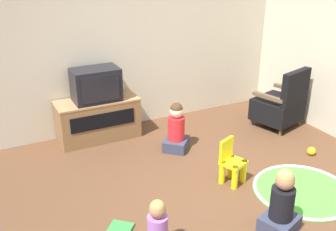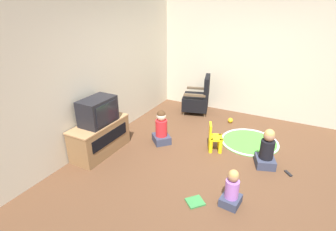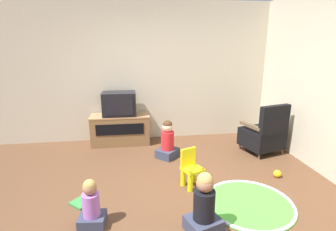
# 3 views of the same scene
# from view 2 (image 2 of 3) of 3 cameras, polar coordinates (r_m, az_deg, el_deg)

# --- Properties ---
(ground_plane) EXTENTS (30.00, 30.00, 0.00)m
(ground_plane) POSITION_cam_2_polar(r_m,az_deg,el_deg) (4.46, 11.72, -10.52)
(ground_plane) COLOR brown
(wall_back) EXTENTS (5.49, 0.12, 2.67)m
(wall_back) POSITION_cam_2_polar(r_m,az_deg,el_deg) (4.79, -15.94, 9.02)
(wall_back) COLOR beige
(wall_back) RESTS_ON ground_plane
(wall_right) EXTENTS (0.12, 5.40, 2.67)m
(wall_right) POSITION_cam_2_polar(r_m,az_deg,el_deg) (6.17, 22.18, 11.31)
(wall_right) COLOR beige
(wall_right) RESTS_ON ground_plane
(tv_cabinet) EXTENTS (1.11, 0.47, 0.57)m
(tv_cabinet) POSITION_cam_2_polar(r_m,az_deg,el_deg) (4.73, -14.56, -4.56)
(tv_cabinet) COLOR brown
(tv_cabinet) RESTS_ON ground_plane
(television) EXTENTS (0.61, 0.40, 0.44)m
(television) POSITION_cam_2_polar(r_m,az_deg,el_deg) (4.51, -14.99, 0.93)
(television) COLOR black
(television) RESTS_ON tv_cabinet
(black_armchair) EXTENTS (0.74, 0.73, 0.90)m
(black_armchair) POSITION_cam_2_polar(r_m,az_deg,el_deg) (6.27, 6.47, 3.63)
(black_armchair) COLOR brown
(black_armchair) RESTS_ON ground_plane
(yellow_kid_chair) EXTENTS (0.32, 0.31, 0.51)m
(yellow_kid_chair) POSITION_cam_2_polar(r_m,az_deg,el_deg) (4.74, 10.05, -5.14)
(yellow_kid_chair) COLOR yellow
(yellow_kid_chair) RESTS_ON ground_plane
(play_mat) EXTENTS (1.08, 1.08, 0.04)m
(play_mat) POSITION_cam_2_polar(r_m,az_deg,el_deg) (5.25, 17.31, -5.46)
(play_mat) COLOR green
(play_mat) RESTS_ON ground_plane
(child_watching_left) EXTENTS (0.41, 0.39, 0.66)m
(child_watching_left) POSITION_cam_2_polar(r_m,az_deg,el_deg) (4.50, 20.71, -7.12)
(child_watching_left) COLOR #33384C
(child_watching_left) RESTS_ON ground_plane
(child_watching_center) EXTENTS (0.29, 0.26, 0.53)m
(child_watching_center) POSITION_cam_2_polar(r_m,az_deg,el_deg) (3.61, 13.72, -15.46)
(child_watching_center) COLOR #33384C
(child_watching_center) RESTS_ON ground_plane
(child_watching_right) EXTENTS (0.44, 0.44, 0.65)m
(child_watching_right) POSITION_cam_2_polar(r_m,az_deg,el_deg) (4.89, -1.45, -2.92)
(child_watching_right) COLOR #33384C
(child_watching_right) RESTS_ON ground_plane
(toy_ball) EXTENTS (0.11, 0.11, 0.11)m
(toy_ball) POSITION_cam_2_polar(r_m,az_deg,el_deg) (5.94, 13.43, -1.05)
(toy_ball) COLOR yellow
(toy_ball) RESTS_ON ground_plane
(book) EXTENTS (0.30, 0.30, 0.02)m
(book) POSITION_cam_2_polar(r_m,az_deg,el_deg) (3.69, 5.91, -18.19)
(book) COLOR #337F3D
(book) RESTS_ON ground_plane
(remote_control) EXTENTS (0.14, 0.13, 0.02)m
(remote_control) POSITION_cam_2_polar(r_m,az_deg,el_deg) (4.57, 24.70, -11.37)
(remote_control) COLOR black
(remote_control) RESTS_ON ground_plane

